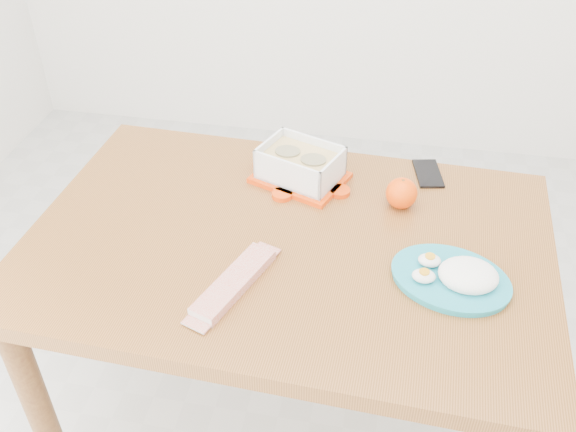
% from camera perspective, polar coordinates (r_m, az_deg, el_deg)
% --- Properties ---
extents(dining_table, '(1.17, 0.81, 0.75)m').
position_cam_1_polar(dining_table, '(1.47, 0.00, -5.12)').
color(dining_table, brown).
rests_on(dining_table, ground).
extents(food_container, '(0.25, 0.22, 0.09)m').
position_cam_1_polar(food_container, '(1.55, 1.10, 4.56)').
color(food_container, '#E23B06').
rests_on(food_container, dining_table).
extents(orange_fruit, '(0.07, 0.07, 0.07)m').
position_cam_1_polar(orange_fruit, '(1.49, 10.06, 2.01)').
color(orange_fruit, '#F44E04').
rests_on(orange_fruit, dining_table).
extents(rice_plate, '(0.30, 0.30, 0.06)m').
position_cam_1_polar(rice_plate, '(1.32, 14.74, -5.13)').
color(rice_plate, teal).
rests_on(rice_plate, dining_table).
extents(candy_bar, '(0.13, 0.23, 0.02)m').
position_cam_1_polar(candy_bar, '(1.28, -4.82, -5.91)').
color(candy_bar, '#B81E09').
rests_on(candy_bar, dining_table).
extents(smartphone, '(0.08, 0.13, 0.01)m').
position_cam_1_polar(smartphone, '(1.63, 12.35, 3.71)').
color(smartphone, black).
rests_on(smartphone, dining_table).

